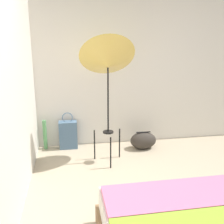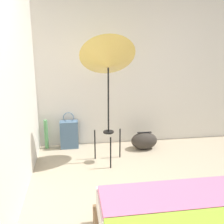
% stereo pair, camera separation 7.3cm
% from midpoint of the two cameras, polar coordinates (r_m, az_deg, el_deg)
% --- Properties ---
extents(wall_back, '(8.00, 0.05, 2.60)m').
position_cam_midpoint_polar(wall_back, '(4.42, 3.05, 9.53)').
color(wall_back, silver).
rests_on(wall_back, ground_plane).
extents(wall_side_left, '(0.05, 8.00, 2.60)m').
position_cam_midpoint_polar(wall_side_left, '(3.14, -19.26, 6.41)').
color(wall_side_left, silver).
rests_on(wall_side_left, ground_plane).
extents(photo_umbrella, '(0.78, 0.68, 1.83)m').
position_cam_midpoint_polar(photo_umbrella, '(3.60, -0.24, 10.91)').
color(photo_umbrella, black).
rests_on(photo_umbrella, ground_plane).
extents(tote_bag, '(0.29, 0.17, 0.61)m').
position_cam_midpoint_polar(tote_bag, '(4.43, -8.81, -4.80)').
color(tote_bag, slate).
rests_on(tote_bag, ground_plane).
extents(duffel_bag, '(0.43, 0.28, 0.29)m').
position_cam_midpoint_polar(duffel_bag, '(4.39, 7.48, -6.21)').
color(duffel_bag, '#332D28').
rests_on(duffel_bag, ground_plane).
extents(paper_roll, '(0.06, 0.06, 0.49)m').
position_cam_midpoint_polar(paper_roll, '(4.47, -13.67, -4.74)').
color(paper_roll, '#56995B').
rests_on(paper_roll, ground_plane).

